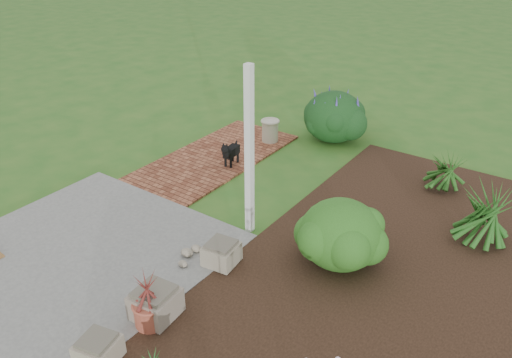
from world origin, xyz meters
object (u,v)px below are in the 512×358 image
Objects in this scene: cream_ceramic_urn at (270,131)px; evergreen_shrub at (341,232)px; stone_trough_near at (99,351)px; black_dog at (230,151)px.

evergreen_shrub is (2.99, -2.81, 0.23)m from cream_ceramic_urn.
stone_trough_near is 0.88× the size of cream_ceramic_urn.
cream_ceramic_urn is at bearing 82.87° from black_dog.
stone_trough_near is 6.02m from cream_ceramic_urn.
stone_trough_near is 0.71× the size of black_dog.
black_dog is 0.50× the size of evergreen_shrub.
evergreen_shrub is at bearing -34.67° from black_dog.
cream_ceramic_urn is at bearing 136.72° from evergreen_shrub.
black_dog reaches higher than cream_ceramic_urn.
evergreen_shrub reaches higher than cream_ceramic_urn.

